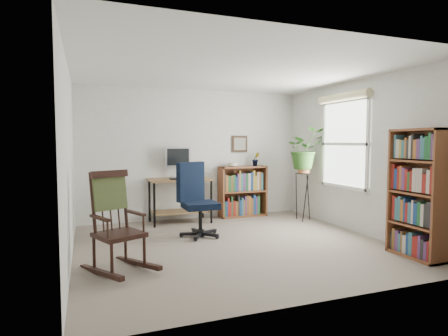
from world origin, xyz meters
name	(u,v)px	position (x,y,z in m)	size (l,w,h in m)	color
floor	(234,245)	(0.00, 0.00, 0.00)	(4.20, 4.00, 0.00)	gray
ceiling	(234,70)	(0.00, 0.00, 2.40)	(4.20, 4.00, 0.00)	silver
wall_back	(194,154)	(0.00, 2.00, 1.20)	(4.20, 0.00, 2.40)	silver
wall_front	(320,169)	(0.00, -2.00, 1.20)	(4.20, 0.00, 2.40)	silver
wall_left	(69,162)	(-2.10, 0.00, 1.20)	(0.00, 4.00, 2.40)	silver
wall_right	(358,157)	(2.10, 0.00, 1.20)	(0.00, 4.00, 2.40)	silver
window	(344,144)	(2.06, 0.30, 1.40)	(0.12, 1.20, 1.50)	white
desk	(180,201)	(-0.35, 1.70, 0.39)	(1.09, 0.60, 0.78)	olive
monitor	(178,162)	(-0.35, 1.84, 1.06)	(0.46, 0.16, 0.56)	#B2B2B6
keyboard	(182,179)	(-0.35, 1.58, 0.80)	(0.40, 0.15, 0.03)	black
office_chair	(200,199)	(-0.30, 0.61, 0.57)	(0.62, 0.62, 1.15)	black
rocking_chair	(119,221)	(-1.59, -0.53, 0.57)	(0.59, 0.98, 1.13)	black
low_bookshelf	(243,191)	(0.91, 1.82, 0.48)	(0.92, 0.31, 0.97)	brown
tall_bookshelf	(418,193)	(1.92, -1.30, 0.80)	(0.30, 0.70, 1.60)	brown
plant_stand	(303,193)	(1.80, 1.08, 0.51)	(0.28, 0.28, 1.02)	black
spider_plant	(304,129)	(1.80, 1.08, 1.67)	(1.69, 1.88, 1.46)	#2D5E21
potted_plant_small	(256,163)	(1.19, 1.83, 1.02)	(0.13, 0.24, 0.11)	#2D5E21
framed_picture	(240,144)	(0.91, 1.97, 1.40)	(0.32, 0.04, 0.32)	black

